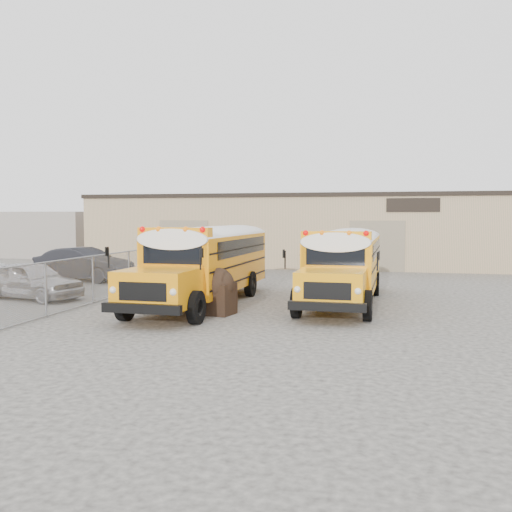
% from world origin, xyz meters
% --- Properties ---
extents(ground, '(120.00, 120.00, 0.00)m').
position_xyz_m(ground, '(0.00, 0.00, 0.00)').
color(ground, '#343230').
rests_on(ground, ground).
extents(warehouse, '(30.20, 10.20, 4.67)m').
position_xyz_m(warehouse, '(-0.00, 19.99, 2.37)').
color(warehouse, tan).
rests_on(warehouse, ground).
extents(chainlink_fence, '(0.07, 18.07, 1.81)m').
position_xyz_m(chainlink_fence, '(-6.00, 3.00, 0.90)').
color(chainlink_fence, gray).
rests_on(chainlink_fence, ground).
extents(distant_building_left, '(8.00, 6.00, 3.60)m').
position_xyz_m(distant_building_left, '(-22.00, 22.00, 1.80)').
color(distant_building_left, gray).
rests_on(distant_building_left, ground).
extents(school_bus_left, '(3.12, 10.07, 2.93)m').
position_xyz_m(school_bus_left, '(-1.84, 7.24, 1.70)').
color(school_bus_left, orange).
rests_on(school_bus_left, ground).
extents(school_bus_right, '(2.62, 9.59, 2.79)m').
position_xyz_m(school_bus_right, '(3.13, 8.46, 1.62)').
color(school_bus_right, '#FA9E0E').
rests_on(school_bus_right, ground).
extents(tarp_bundle, '(1.20, 1.14, 1.56)m').
position_xyz_m(tarp_bundle, '(-0.82, -1.16, 0.80)').
color(tarp_bundle, black).
rests_on(tarp_bundle, ground).
extents(car_silver, '(4.70, 2.75, 1.50)m').
position_xyz_m(car_silver, '(-8.95, 0.50, 0.75)').
color(car_silver, '#B8B8BD').
rests_on(car_silver, ground).
extents(car_dark, '(5.27, 2.46, 1.67)m').
position_xyz_m(car_dark, '(-10.27, 6.75, 0.84)').
color(car_dark, black).
rests_on(car_dark, ground).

